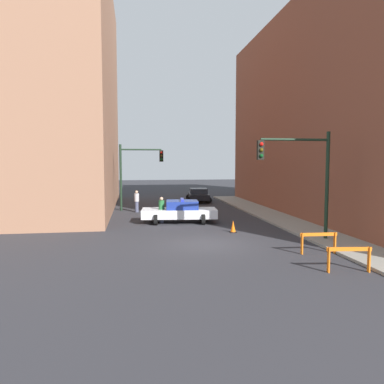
{
  "coord_description": "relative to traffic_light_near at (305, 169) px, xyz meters",
  "views": [
    {
      "loc": [
        -3.38,
        -17.06,
        3.91
      ],
      "look_at": [
        0.55,
        8.21,
        1.78
      ],
      "focal_mm": 35.0,
      "sensor_mm": 36.0,
      "label": 1
    }
  ],
  "objects": [
    {
      "name": "barrier_mid",
      "position": [
        -0.46,
        -2.4,
        -2.91
      ],
      "size": [
        1.6,
        0.24,
        0.9
      ],
      "rotation": [
        0.0,
        0.0,
        -0.05
      ],
      "color": "orange",
      "rests_on": "ground_plane"
    },
    {
      "name": "pedestrian_corner",
      "position": [
        -7.92,
        11.78,
        -2.67
      ],
      "size": [
        0.49,
        0.49,
        1.66
      ],
      "rotation": [
        0.0,
        0.0,
        3.63
      ],
      "color": "#474C66",
      "rests_on": "ground_plane"
    },
    {
      "name": "parked_car_near",
      "position": [
        -2.04,
        18.12,
        -2.86
      ],
      "size": [
        2.54,
        4.45,
        1.31
      ],
      "rotation": [
        0.0,
        0.0,
        -0.1
      ],
      "color": "black",
      "rests_on": "ground_plane"
    },
    {
      "name": "pedestrian_crossing",
      "position": [
        -6.42,
        6.36,
        -2.67
      ],
      "size": [
        0.37,
        0.37,
        1.66
      ],
      "rotation": [
        0.0,
        0.0,
        4.68
      ],
      "color": "#474C66",
      "rests_on": "ground_plane"
    },
    {
      "name": "traffic_light_near",
      "position": [
        0.0,
        0.0,
        0.0
      ],
      "size": [
        3.64,
        0.35,
        5.2
      ],
      "color": "black",
      "rests_on": "sidewalk_right"
    },
    {
      "name": "building_right",
      "position": [
        8.67,
        8.16,
        3.93
      ],
      "size": [
        12.0,
        28.0,
        14.92
      ],
      "color": "brown",
      "rests_on": "ground_plane"
    },
    {
      "name": "traffic_cone",
      "position": [
        -2.77,
        2.75,
        -3.21
      ],
      "size": [
        0.36,
        0.36,
        0.66
      ],
      "color": "black",
      "rests_on": "ground_plane"
    },
    {
      "name": "building_corner_left",
      "position": [
        -16.73,
        14.16,
        5.6
      ],
      "size": [
        14.0,
        20.0,
        18.25
      ],
      "color": "#93664C",
      "rests_on": "ground_plane"
    },
    {
      "name": "police_car",
      "position": [
        -5.25,
        6.46,
        -2.81
      ],
      "size": [
        4.86,
        2.65,
        1.52
      ],
      "rotation": [
        0.0,
        0.0,
        1.47
      ],
      "color": "white",
      "rests_on": "ground_plane"
    },
    {
      "name": "sidewalk_right",
      "position": [
        1.47,
        0.16,
        -3.47
      ],
      "size": [
        2.4,
        44.0,
        0.12
      ],
      "color": "gray",
      "rests_on": "ground_plane"
    },
    {
      "name": "barrier_front",
      "position": [
        -0.68,
        -5.02,
        -2.91
      ],
      "size": [
        1.59,
        0.34,
        0.9
      ],
      "rotation": [
        0.0,
        0.0,
        -0.12
      ],
      "color": "orange",
      "rests_on": "ground_plane"
    },
    {
      "name": "ground_plane",
      "position": [
        -4.73,
        0.16,
        -3.53
      ],
      "size": [
        120.0,
        120.0,
        0.0
      ],
      "primitive_type": "plane",
      "color": "#2D2D33"
    },
    {
      "name": "traffic_light_far",
      "position": [
        -8.03,
        12.96,
        -0.13
      ],
      "size": [
        3.44,
        0.35,
        5.2
      ],
      "color": "black",
      "rests_on": "ground_plane"
    }
  ]
}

